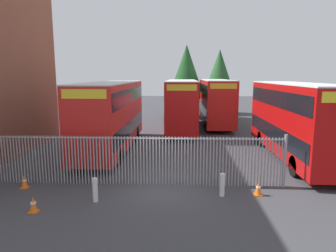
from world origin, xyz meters
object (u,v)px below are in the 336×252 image
object	(u,v)px
double_decker_bus_near_gate	(295,118)
double_decker_bus_far_back	(216,100)
double_decker_bus_behind_fence_left	(112,113)
bollard_near_left	(95,190)
bollard_center_front	(222,185)
traffic_cone_by_gate	(24,182)
traffic_cone_mid_forecourt	(33,204)
double_decker_bus_behind_fence_right	(182,103)
traffic_cone_near_kerb	(258,188)

from	to	relation	value
double_decker_bus_near_gate	double_decker_bus_far_back	xyz separation A→B (m)	(-3.29, 12.07, 0.00)
double_decker_bus_behind_fence_left	bollard_near_left	xyz separation A→B (m)	(1.21, -8.26, -1.95)
bollard_near_left	bollard_center_front	distance (m)	5.06
traffic_cone_by_gate	traffic_cone_mid_forecourt	xyz separation A→B (m)	(1.53, -2.27, 0.00)
double_decker_bus_behind_fence_left	bollard_center_front	bearing A→B (deg)	-50.31
bollard_center_front	traffic_cone_mid_forecourt	size ratio (longest dim) A/B	1.61
double_decker_bus_behind_fence_right	double_decker_bus_far_back	distance (m)	4.49
traffic_cone_by_gate	double_decker_bus_behind_fence_left	bearing A→B (deg)	71.94
bollard_center_front	traffic_cone_by_gate	xyz separation A→B (m)	(-8.50, 0.49, -0.19)
double_decker_bus_behind_fence_left	traffic_cone_mid_forecourt	size ratio (longest dim) A/B	18.32
double_decker_bus_near_gate	double_decker_bus_behind_fence_left	size ratio (longest dim) A/B	1.00
double_decker_bus_far_back	bollard_near_left	size ratio (longest dim) A/B	11.38
double_decker_bus_behind_fence_left	bollard_center_front	distance (m)	9.92
double_decker_bus_behind_fence_left	bollard_near_left	distance (m)	8.57
double_decker_bus_behind_fence_right	bollard_near_left	bearing A→B (deg)	-101.95
double_decker_bus_behind_fence_right	traffic_cone_mid_forecourt	distance (m)	17.69
traffic_cone_mid_forecourt	traffic_cone_near_kerb	world-z (taller)	same
double_decker_bus_near_gate	double_decker_bus_far_back	distance (m)	12.51
double_decker_bus_near_gate	traffic_cone_by_gate	xyz separation A→B (m)	(-13.44, -5.41, -2.13)
double_decker_bus_behind_fence_left	bollard_near_left	size ratio (longest dim) A/B	11.38
double_decker_bus_near_gate	double_decker_bus_behind_fence_right	bearing A→B (deg)	126.14
traffic_cone_by_gate	traffic_cone_mid_forecourt	world-z (taller)	same
double_decker_bus_behind_fence_right	double_decker_bus_far_back	size ratio (longest dim) A/B	1.00
double_decker_bus_behind_fence_left	traffic_cone_near_kerb	size ratio (longest dim) A/B	18.32
double_decker_bus_behind_fence_right	traffic_cone_by_gate	size ratio (longest dim) A/B	18.32
double_decker_bus_far_back	traffic_cone_mid_forecourt	bearing A→B (deg)	-113.58
double_decker_bus_behind_fence_left	traffic_cone_mid_forecourt	bearing A→B (deg)	-94.62
double_decker_bus_behind_fence_left	double_decker_bus_behind_fence_right	distance (m)	8.75
bollard_center_front	traffic_cone_near_kerb	distance (m)	1.51
traffic_cone_by_gate	traffic_cone_near_kerb	bearing A→B (deg)	-2.01
double_decker_bus_behind_fence_right	traffic_cone_near_kerb	bearing A→B (deg)	-77.97
double_decker_bus_far_back	traffic_cone_mid_forecourt	xyz separation A→B (m)	(-8.62, -19.75, -2.13)
double_decker_bus_behind_fence_right	bollard_center_front	xyz separation A→B (m)	(1.67, -14.96, -1.95)
double_decker_bus_behind_fence_left	traffic_cone_mid_forecourt	xyz separation A→B (m)	(-0.75, -9.27, -2.13)
double_decker_bus_near_gate	traffic_cone_near_kerb	xyz separation A→B (m)	(-3.46, -5.76, -2.13)
traffic_cone_by_gate	bollard_center_front	bearing A→B (deg)	-3.31
bollard_near_left	traffic_cone_mid_forecourt	world-z (taller)	bollard_near_left
traffic_cone_mid_forecourt	traffic_cone_by_gate	bearing A→B (deg)	124.01
bollard_near_left	traffic_cone_mid_forecourt	distance (m)	2.22
double_decker_bus_behind_fence_right	traffic_cone_by_gate	distance (m)	16.14
double_decker_bus_behind_fence_right	double_decker_bus_near_gate	bearing A→B (deg)	-53.86
bollard_near_left	bollard_center_front	bearing A→B (deg)	8.77
double_decker_bus_near_gate	double_decker_bus_far_back	size ratio (longest dim) A/B	1.00
double_decker_bus_behind_fence_right	bollard_center_front	bearing A→B (deg)	-83.63
double_decker_bus_far_back	traffic_cone_near_kerb	xyz separation A→B (m)	(-0.17, -17.83, -2.13)
double_decker_bus_behind_fence_left	double_decker_bus_behind_fence_right	bearing A→B (deg)	58.70
double_decker_bus_near_gate	traffic_cone_by_gate	size ratio (longest dim) A/B	18.32
double_decker_bus_near_gate	traffic_cone_mid_forecourt	world-z (taller)	double_decker_bus_near_gate
double_decker_bus_behind_fence_right	traffic_cone_mid_forecourt	xyz separation A→B (m)	(-5.29, -16.74, -2.13)
double_decker_bus_behind_fence_right	traffic_cone_by_gate	bearing A→B (deg)	-115.25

